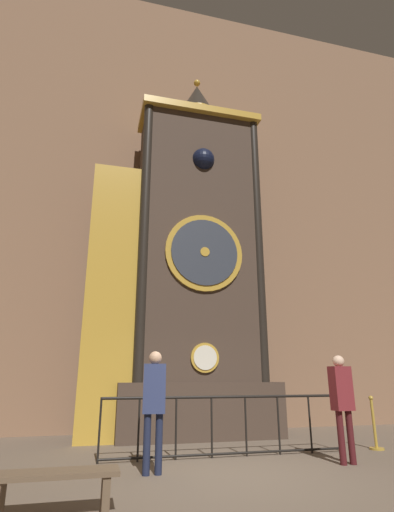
% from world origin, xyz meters
% --- Properties ---
extents(ground_plane, '(28.00, 28.00, 0.00)m').
position_xyz_m(ground_plane, '(0.00, 0.00, 0.00)').
color(ground_plane, brown).
extents(cathedral_back_wall, '(24.00, 0.32, 14.24)m').
position_xyz_m(cathedral_back_wall, '(-0.09, 5.21, 7.11)').
color(cathedral_back_wall, '#846047').
rests_on(cathedral_back_wall, ground_plane).
extents(clock_tower, '(4.79, 1.77, 10.21)m').
position_xyz_m(clock_tower, '(0.01, 3.87, 4.23)').
color(clock_tower, '#423328').
rests_on(clock_tower, ground_plane).
extents(railing_fence, '(4.65, 0.05, 1.04)m').
position_xyz_m(railing_fence, '(0.35, 1.41, 0.58)').
color(railing_fence, black).
rests_on(railing_fence, ground_plane).
extents(visitor_near, '(0.37, 0.27, 1.76)m').
position_xyz_m(visitor_near, '(-1.19, 0.40, 1.06)').
color(visitor_near, '#1B213A').
rests_on(visitor_near, ground_plane).
extents(visitor_far, '(0.35, 0.24, 1.74)m').
position_xyz_m(visitor_far, '(2.03, 0.31, 1.04)').
color(visitor_far, '#461518').
rests_on(visitor_far, ground_plane).
extents(stanchion_post, '(0.28, 0.28, 1.01)m').
position_xyz_m(stanchion_post, '(3.42, 1.41, 0.33)').
color(stanchion_post, '#B28E33').
rests_on(stanchion_post, ground_plane).
extents(visitor_bench, '(1.30, 0.40, 0.44)m').
position_xyz_m(visitor_bench, '(-2.45, -1.22, 0.31)').
color(visitor_bench, brown).
rests_on(visitor_bench, ground_plane).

